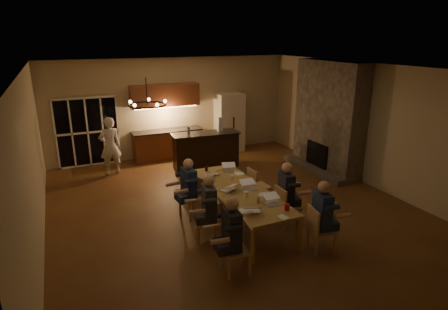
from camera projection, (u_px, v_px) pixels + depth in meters
floor at (230, 207)px, 8.84m from camera, size 9.00×9.00×0.00m
back_wall at (172, 108)px, 12.28m from camera, size 8.00×0.04×3.20m
left_wall at (30, 166)px, 6.79m from camera, size 0.04×9.00×3.20m
right_wall at (368, 125)px, 9.92m from camera, size 0.04×9.00×3.20m
ceiling at (231, 67)px, 7.86m from camera, size 8.00×9.00×0.04m
french_doors at (88, 132)px, 11.35m from camera, size 1.86×0.08×2.10m
fireplace at (329, 117)px, 10.84m from camera, size 0.58×2.50×3.20m
kitchenette at (167, 122)px, 12.01m from camera, size 2.24×0.68×2.40m
refrigerator at (229, 122)px, 12.88m from camera, size 0.90×0.68×2.00m
dining_table at (239, 206)px, 8.01m from camera, size 1.10×3.13×0.75m
bar_island at (206, 150)px, 11.34m from camera, size 2.07×0.84×1.08m
chair_left_near at (236, 249)px, 6.26m from camera, size 0.49×0.49×0.89m
chair_left_mid at (207, 221)px, 7.21m from camera, size 0.54×0.54×0.89m
chair_left_far at (191, 198)px, 8.25m from camera, size 0.56×0.56×0.89m
chair_right_near at (322, 229)px, 6.90m from camera, size 0.51×0.51×0.89m
chair_right_mid at (288, 206)px, 7.84m from camera, size 0.44×0.44×0.89m
chair_right_far at (259, 186)px, 8.89m from camera, size 0.46×0.46×0.89m
person_left_near at (232, 236)px, 6.19m from camera, size 0.66×0.66×1.38m
person_right_near at (322, 216)px, 6.87m from camera, size 0.70×0.70×1.38m
person_left_mid at (209, 209)px, 7.16m from camera, size 0.70×0.70×1.38m
person_right_mid at (286, 194)px, 7.84m from camera, size 0.69×0.69×1.38m
person_left_far at (189, 189)px, 8.08m from camera, size 0.65×0.65×1.38m
standing_person at (110, 146)px, 10.69m from camera, size 0.67×0.50×1.69m
chandelier at (147, 105)px, 6.26m from camera, size 0.64×0.64×0.03m
laptop_a at (251, 206)px, 6.90m from camera, size 0.39×0.36×0.23m
laptop_b at (274, 199)px, 7.20m from camera, size 0.32×0.28×0.23m
laptop_c at (228, 185)px, 7.85m from camera, size 0.41×0.39×0.23m
laptop_d at (249, 184)px, 7.90m from camera, size 0.35×0.31×0.23m
laptop_e at (211, 170)px, 8.71m from camera, size 0.38×0.35×0.23m
laptop_f at (229, 167)px, 8.93m from camera, size 0.39×0.36×0.23m
mug_front at (246, 194)px, 7.56m from camera, size 0.08×0.08×0.10m
mug_mid at (232, 177)px, 8.46m from camera, size 0.07×0.07×0.10m
mug_back at (209, 178)px, 8.42m from camera, size 0.07×0.07×0.10m
redcup_near at (287, 207)px, 6.97m from camera, size 0.09×0.09×0.12m
redcup_mid at (211, 184)px, 8.05m from camera, size 0.10×0.10×0.12m
can_silver at (258, 200)px, 7.28m from camera, size 0.06×0.06×0.12m
can_cola at (206, 169)px, 8.97m from camera, size 0.07×0.07×0.12m
plate_near at (264, 195)px, 7.61m from camera, size 0.23×0.23×0.02m
plate_left at (246, 211)px, 6.92m from camera, size 0.28×0.28×0.02m
plate_far at (239, 174)px, 8.77m from camera, size 0.25×0.25×0.02m
notepad at (283, 217)px, 6.69m from camera, size 0.17×0.22×0.01m
bar_bottle at (189, 130)px, 10.97m from camera, size 0.08×0.08×0.24m
bar_blender at (220, 124)px, 11.32m from camera, size 0.14×0.14×0.43m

